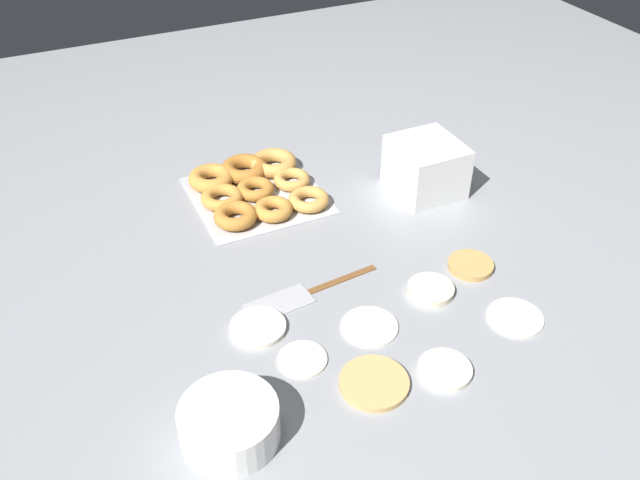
% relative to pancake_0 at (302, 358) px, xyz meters
% --- Properties ---
extents(ground_plane, '(3.00, 3.00, 0.00)m').
position_rel_pancake_0_xyz_m(ground_plane, '(-0.19, -0.11, -0.00)').
color(ground_plane, gray).
extents(pancake_0, '(0.09, 0.09, 0.01)m').
position_rel_pancake_0_xyz_m(pancake_0, '(0.00, 0.00, 0.00)').
color(pancake_0, beige).
rests_on(pancake_0, ground_plane).
extents(pancake_1, '(0.10, 0.10, 0.01)m').
position_rel_pancake_0_xyz_m(pancake_1, '(-0.39, 0.07, 0.00)').
color(pancake_1, silver).
rests_on(pancake_1, ground_plane).
extents(pancake_2, '(0.12, 0.12, 0.01)m').
position_rel_pancake_0_xyz_m(pancake_2, '(-0.08, 0.10, 0.00)').
color(pancake_2, tan).
rests_on(pancake_2, ground_plane).
extents(pancake_3, '(0.10, 0.10, 0.01)m').
position_rel_pancake_0_xyz_m(pancake_3, '(-0.14, -0.02, -0.00)').
color(pancake_3, silver).
rests_on(pancake_3, ground_plane).
extents(pancake_4, '(0.09, 0.09, 0.01)m').
position_rel_pancake_0_xyz_m(pancake_4, '(-0.29, -0.05, 0.00)').
color(pancake_4, beige).
rests_on(pancake_4, ground_plane).
extents(pancake_5, '(0.09, 0.09, 0.01)m').
position_rel_pancake_0_xyz_m(pancake_5, '(-0.40, -0.08, 0.00)').
color(pancake_5, tan).
rests_on(pancake_5, ground_plane).
extents(pancake_6, '(0.09, 0.09, 0.01)m').
position_rel_pancake_0_xyz_m(pancake_6, '(-0.20, 0.12, 0.00)').
color(pancake_6, silver).
rests_on(pancake_6, ground_plane).
extents(pancake_7, '(0.10, 0.10, 0.01)m').
position_rel_pancake_0_xyz_m(pancake_7, '(0.04, -0.10, 0.00)').
color(pancake_7, silver).
rests_on(pancake_7, ground_plane).
extents(donut_tray, '(0.29, 0.29, 0.04)m').
position_rel_pancake_0_xyz_m(donut_tray, '(-0.11, -0.52, 0.01)').
color(donut_tray, '#ADAFB5').
rests_on(donut_tray, ground_plane).
extents(batter_bowl, '(0.15, 0.15, 0.06)m').
position_rel_pancake_0_xyz_m(batter_bowl, '(0.16, 0.10, 0.03)').
color(batter_bowl, white).
rests_on(batter_bowl, ground_plane).
extents(container_stack, '(0.14, 0.16, 0.12)m').
position_rel_pancake_0_xyz_m(container_stack, '(-0.47, -0.37, 0.06)').
color(container_stack, white).
rests_on(container_stack, ground_plane).
extents(spatula, '(0.28, 0.07, 0.01)m').
position_rel_pancake_0_xyz_m(spatula, '(-0.05, -0.15, -0.00)').
color(spatula, brown).
rests_on(spatula, ground_plane).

